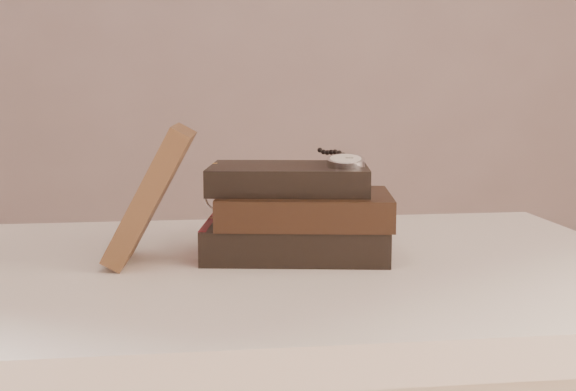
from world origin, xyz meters
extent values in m
cube|color=white|center=(0.00, 0.35, 0.73)|extent=(1.00, 0.60, 0.04)
cube|color=white|center=(0.00, 0.35, 0.67)|extent=(0.88, 0.49, 0.08)
cube|color=black|center=(0.07, 0.38, 0.77)|extent=(0.25, 0.19, 0.04)
cube|color=beige|center=(0.08, 0.38, 0.77)|extent=(0.24, 0.17, 0.03)
cube|color=gold|center=(-0.03, 0.43, 0.77)|extent=(0.01, 0.01, 0.04)
cube|color=maroon|center=(-0.03, 0.40, 0.77)|extent=(0.03, 0.14, 0.04)
cube|color=black|center=(0.08, 0.38, 0.81)|extent=(0.23, 0.18, 0.04)
cube|color=beige|center=(0.09, 0.37, 0.81)|extent=(0.22, 0.16, 0.03)
cube|color=gold|center=(-0.01, 0.41, 0.81)|extent=(0.01, 0.01, 0.04)
cube|color=black|center=(0.07, 0.40, 0.85)|extent=(0.21, 0.16, 0.03)
cube|color=beige|center=(0.07, 0.39, 0.85)|extent=(0.21, 0.15, 0.03)
cube|color=gold|center=(-0.02, 0.43, 0.85)|extent=(0.01, 0.01, 0.03)
cube|color=#472D1B|center=(-0.10, 0.37, 0.83)|extent=(0.11, 0.12, 0.16)
cylinder|color=silver|center=(0.13, 0.36, 0.87)|extent=(0.05, 0.05, 0.02)
cylinder|color=white|center=(0.13, 0.36, 0.87)|extent=(0.04, 0.04, 0.01)
torus|color=silver|center=(0.13, 0.36, 0.87)|extent=(0.05, 0.05, 0.01)
cylinder|color=silver|center=(0.14, 0.39, 0.87)|extent=(0.01, 0.01, 0.01)
cube|color=black|center=(0.13, 0.37, 0.87)|extent=(0.00, 0.01, 0.00)
cube|color=black|center=(0.14, 0.36, 0.87)|extent=(0.01, 0.00, 0.00)
sphere|color=black|center=(0.14, 0.40, 0.87)|extent=(0.01, 0.01, 0.01)
sphere|color=black|center=(0.13, 0.41, 0.87)|extent=(0.01, 0.01, 0.01)
sphere|color=black|center=(0.13, 0.42, 0.87)|extent=(0.01, 0.01, 0.01)
sphere|color=black|center=(0.13, 0.44, 0.87)|extent=(0.01, 0.01, 0.01)
sphere|color=black|center=(0.13, 0.45, 0.87)|extent=(0.01, 0.01, 0.01)
sphere|color=black|center=(0.12, 0.47, 0.87)|extent=(0.01, 0.01, 0.01)
sphere|color=black|center=(0.12, 0.48, 0.87)|extent=(0.01, 0.01, 0.01)
torus|color=silver|center=(-0.02, 0.47, 0.81)|extent=(0.05, 0.02, 0.04)
torus|color=silver|center=(0.03, 0.46, 0.81)|extent=(0.05, 0.02, 0.04)
cylinder|color=silver|center=(0.01, 0.47, 0.82)|extent=(0.01, 0.01, 0.00)
cylinder|color=silver|center=(-0.03, 0.52, 0.81)|extent=(0.02, 0.10, 0.02)
cylinder|color=silver|center=(0.06, 0.51, 0.81)|extent=(0.02, 0.10, 0.02)
camera|label=1|loc=(-0.06, -0.53, 0.96)|focal=47.30mm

